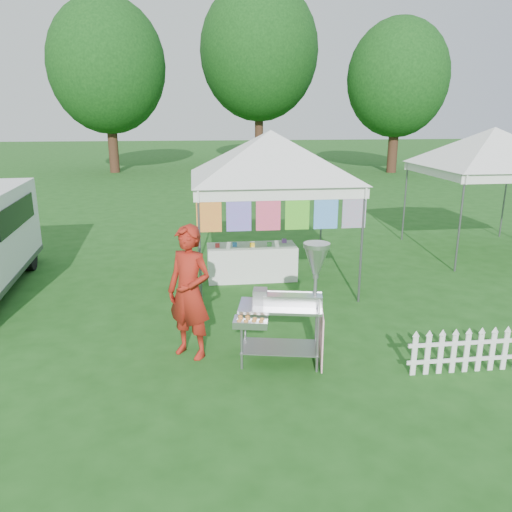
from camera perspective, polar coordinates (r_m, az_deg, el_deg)
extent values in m
plane|color=#1B4D16|center=(7.11, 5.89, -11.73)|extent=(120.00, 120.00, 0.00)
cylinder|color=#59595E|center=(8.51, -6.44, 0.55)|extent=(0.04, 0.04, 2.10)
cylinder|color=#59595E|center=(8.99, 11.97, 1.14)|extent=(0.04, 0.04, 2.10)
cylinder|color=#59595E|center=(11.27, -6.68, 4.35)|extent=(0.04, 0.04, 2.10)
cylinder|color=#59595E|center=(11.64, 7.48, 4.69)|extent=(0.04, 0.04, 2.10)
cube|color=white|center=(8.44, 3.12, 7.11)|extent=(3.00, 0.03, 0.22)
cube|color=white|center=(11.22, 0.52, 9.32)|extent=(3.00, 0.03, 0.22)
pyramid|color=white|center=(9.74, 1.69, 14.21)|extent=(4.24, 4.24, 0.90)
cylinder|color=#59595E|center=(8.43, 3.12, 7.64)|extent=(3.00, 0.03, 0.03)
cube|color=red|center=(8.36, -5.41, 5.09)|extent=(0.42, 0.01, 0.70)
cube|color=#B91AB4|center=(8.39, -1.98, 5.19)|extent=(0.42, 0.01, 0.70)
cube|color=#CA19A6|center=(8.44, 1.41, 5.27)|extent=(0.42, 0.01, 0.70)
cube|color=#199B20|center=(8.53, 4.75, 5.33)|extent=(0.42, 0.01, 0.70)
cube|color=blue|center=(8.65, 8.01, 5.37)|extent=(0.42, 0.01, 0.70)
cube|color=#33BFBC|center=(8.79, 11.17, 5.40)|extent=(0.42, 0.01, 0.70)
cylinder|color=#59595E|center=(11.41, 22.27, 3.41)|extent=(0.04, 0.04, 2.10)
cylinder|color=#59595E|center=(13.91, 16.65, 5.99)|extent=(0.04, 0.04, 2.10)
cylinder|color=#59595E|center=(15.27, 26.51, 5.82)|extent=(0.04, 0.04, 2.10)
cube|color=white|center=(14.42, 22.20, 9.64)|extent=(3.00, 0.03, 0.22)
pyramid|color=white|center=(13.14, 25.69, 13.15)|extent=(4.24, 4.24, 0.90)
cylinder|color=#362013|center=(30.49, -16.08, 12.87)|extent=(0.56, 0.56, 3.96)
ellipsoid|color=#1D5B19|center=(30.57, -16.66, 20.11)|extent=(6.40, 6.40, 7.36)
cylinder|color=#362013|center=(34.43, 0.34, 14.48)|extent=(0.56, 0.56, 4.84)
ellipsoid|color=#1D5B19|center=(34.63, 0.36, 22.33)|extent=(7.60, 7.60, 8.74)
cylinder|color=#362013|center=(30.42, 15.41, 12.50)|extent=(0.56, 0.56, 3.52)
ellipsoid|color=#1D5B19|center=(30.44, 15.91, 18.96)|extent=(5.60, 5.60, 6.44)
cylinder|color=gray|center=(6.67, -1.66, -9.65)|extent=(0.04, 0.04, 0.82)
cylinder|color=gray|center=(6.65, 7.05, -9.87)|extent=(0.04, 0.04, 0.82)
cylinder|color=gray|center=(7.08, -1.27, -8.08)|extent=(0.04, 0.04, 0.82)
cylinder|color=gray|center=(7.05, 6.91, -8.29)|extent=(0.04, 0.04, 0.82)
cube|color=gray|center=(6.92, 2.73, -10.35)|extent=(1.13, 0.72, 0.01)
cube|color=#B7B7BC|center=(6.68, 2.80, -5.77)|extent=(1.19, 0.76, 0.04)
cube|color=#B7B7BC|center=(6.69, 4.24, -4.97)|extent=(0.81, 0.38, 0.14)
cube|color=gray|center=(6.69, 0.47, -4.62)|extent=(0.22, 0.23, 0.20)
cylinder|color=gray|center=(6.59, 6.84, -2.38)|extent=(0.05, 0.05, 0.82)
cone|color=#B7B7BC|center=(6.52, 6.90, -0.47)|extent=(0.39, 0.39, 0.37)
cylinder|color=#B7B7BC|center=(6.47, 6.96, 1.24)|extent=(0.41, 0.41, 0.05)
cube|color=#B7B7BC|center=(6.42, -0.61, -7.59)|extent=(0.49, 0.36, 0.09)
cube|color=#FFABBD|center=(6.85, 7.48, -9.06)|extent=(0.16, 0.68, 0.74)
cube|color=white|center=(6.41, 7.26, -5.80)|extent=(0.04, 0.13, 0.16)
imported|color=maroon|center=(6.91, -7.62, -4.14)|extent=(0.82, 0.77, 1.88)
cube|color=black|center=(10.77, -25.60, 4.32)|extent=(0.19, 2.50, 0.50)
cylinder|color=black|center=(11.90, -24.50, -0.04)|extent=(0.24, 0.63, 0.62)
cube|color=white|center=(6.89, 17.62, -10.80)|extent=(0.07, 0.02, 0.56)
cube|color=white|center=(6.96, 18.99, -10.63)|extent=(0.07, 0.02, 0.56)
cube|color=white|center=(7.04, 20.33, -10.47)|extent=(0.07, 0.02, 0.56)
cube|color=white|center=(7.12, 21.64, -10.30)|extent=(0.07, 0.02, 0.56)
cube|color=white|center=(7.21, 22.92, -10.13)|extent=(0.07, 0.02, 0.56)
cube|color=white|center=(7.29, 24.17, -9.96)|extent=(0.07, 0.02, 0.56)
cube|color=white|center=(7.39, 25.39, -9.78)|extent=(0.07, 0.02, 0.56)
cube|color=white|center=(7.48, 26.57, -9.61)|extent=(0.07, 0.02, 0.56)
cube|color=white|center=(7.25, 22.84, -10.84)|extent=(1.62, 0.03, 0.05)
cube|color=white|center=(7.15, 23.05, -9.11)|extent=(1.62, 0.03, 0.05)
cube|color=white|center=(10.26, -0.50, -0.70)|extent=(1.80, 0.70, 0.71)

